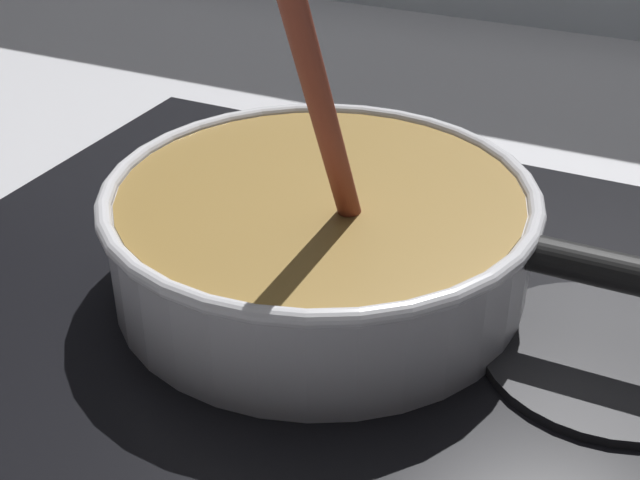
{
  "coord_description": "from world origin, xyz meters",
  "views": [
    {
      "loc": [
        0.27,
        -0.32,
        0.34
      ],
      "look_at": [
        0.07,
        0.12,
        0.05
      ],
      "focal_mm": 48.54,
      "sensor_mm": 36.0,
      "label": 1
    }
  ],
  "objects": [
    {
      "name": "hob_plate",
      "position": [
        0.07,
        0.12,
        0.01
      ],
      "size": [
        0.56,
        0.48,
        0.01
      ],
      "primitive_type": "cube",
      "color": "black",
      "rests_on": "ground"
    },
    {
      "name": "burner_ring",
      "position": [
        0.07,
        0.12,
        0.02
      ],
      "size": [
        0.19,
        0.19,
        0.01
      ],
      "primitive_type": "torus",
      "color": "#592D0C",
      "rests_on": "hob_plate"
    },
    {
      "name": "spare_burner",
      "position": [
        0.25,
        0.12,
        0.01
      ],
      "size": [
        0.15,
        0.15,
        0.01
      ],
      "primitive_type": "cylinder",
      "color": "#262628",
      "rests_on": "hob_plate"
    },
    {
      "name": "ground",
      "position": [
        0.0,
        0.0,
        -0.02
      ],
      "size": [
        2.4,
        1.6,
        0.04
      ],
      "primitive_type": "cube",
      "color": "#B7B7BC"
    },
    {
      "name": "cooking_pan",
      "position": [
        0.07,
        0.12,
        0.05
      ],
      "size": [
        0.41,
        0.28,
        0.26
      ],
      "color": "silver",
      "rests_on": "hob_plate"
    }
  ]
}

